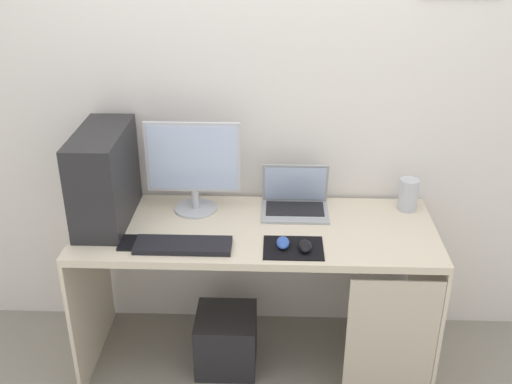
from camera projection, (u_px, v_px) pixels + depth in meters
The scene contains 13 objects.
ground_plane at pixel (256, 356), 3.13m from camera, with size 8.00×8.00×0.00m, color gray.
wall_back at pixel (259, 92), 2.88m from camera, with size 4.00×0.05×2.60m.
desk at pixel (260, 255), 2.85m from camera, with size 1.65×0.63×0.76m.
pc_tower at pixel (104, 177), 2.77m from camera, with size 0.21×0.50×0.44m, color #232326.
monitor at pixel (193, 166), 2.84m from camera, with size 0.44×0.21×0.45m.
laptop at pixel (295, 202), 2.93m from camera, with size 0.32×0.23×0.22m.
speaker at pixel (408, 195), 2.92m from camera, with size 0.09×0.09×0.16m, color #B7BCC6.
keyboard at pixel (183, 245), 2.63m from camera, with size 0.42×0.14×0.02m, color black.
mousepad at pixel (293, 248), 2.63m from camera, with size 0.26×0.20×0.01m, color black.
mouse_left at pixel (283, 243), 2.63m from camera, with size 0.06×0.10×0.03m, color #2D51B2.
mouse_right at pixel (305, 246), 2.60m from camera, with size 0.06×0.10×0.03m, color black.
cell_phone at pixel (128, 243), 2.66m from camera, with size 0.07×0.13×0.01m, color black.
subwoofer at pixel (226, 340), 3.02m from camera, with size 0.29×0.29×0.29m, color #232326.
Camera 1 is at (0.09, -2.44, 2.14)m, focal length 42.60 mm.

